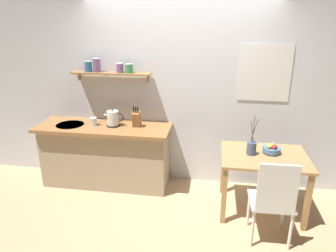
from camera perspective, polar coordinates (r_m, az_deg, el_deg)
The scene contains 11 objects.
ground_plane at distance 4.21m, azimuth 0.85°, elevation -13.52°, with size 14.00×14.00×0.00m, color tan.
back_wall at distance 4.26m, azimuth 4.91°, elevation 6.67°, with size 6.80×0.11×2.70m.
kitchen_counter at distance 4.49m, azimuth -11.35°, elevation -5.16°, with size 1.83×0.63×0.89m.
wall_shelf at distance 4.29m, azimuth -11.02°, elevation 10.16°, with size 1.08×0.20×0.32m.
dining_table at distance 3.90m, azimuth 17.15°, elevation -6.68°, with size 1.01×0.77×0.74m.
dining_chair_near at distance 3.42m, azimuth 18.77°, elevation -12.54°, with size 0.45×0.42×0.97m.
fruit_bowl at distance 3.91m, azimuth 18.51°, elevation -4.02°, with size 0.21×0.21×0.13m.
twig_vase at distance 3.80m, azimuth 15.08°, elevation -3.89°, with size 0.11×0.11×0.49m.
electric_kettle at distance 4.25m, azimuth -10.05°, elevation 1.35°, with size 0.27×0.18×0.23m.
knife_block at distance 4.18m, azimuth -5.81°, elevation 1.34°, with size 0.10×0.14×0.29m.
coffee_mug_by_sink at distance 4.35m, azimuth -13.48°, elevation 0.82°, with size 0.14×0.09×0.11m.
Camera 1 is at (0.48, -3.49, 2.29)m, focal length 33.16 mm.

